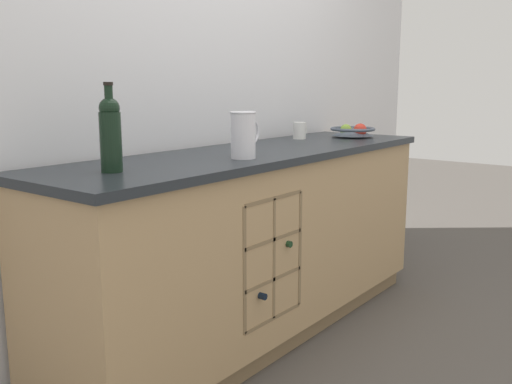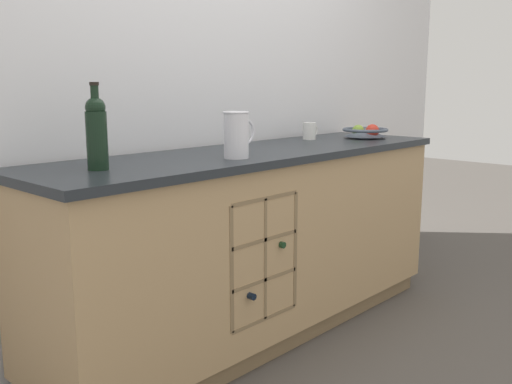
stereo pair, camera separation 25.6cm
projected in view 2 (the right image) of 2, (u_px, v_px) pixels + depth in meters
The scene contains 7 objects.
ground_plane at pixel (256, 331), 2.84m from camera, with size 14.00×14.00×0.00m, color #4C4742.
back_wall at pixel (204, 71), 2.84m from camera, with size 4.65×0.06×2.55m, color white.
kitchen_island at pixel (256, 242), 2.75m from camera, with size 2.29×0.63×0.91m.
fruit_bowl at pixel (365, 132), 3.27m from camera, with size 0.26×0.26×0.08m.
white_pitcher at pixel (237, 134), 2.37m from camera, with size 0.16×0.11×0.19m.
ceramic_mug at pixel (310, 131), 3.20m from camera, with size 0.11×0.07×0.09m.
standing_wine_bottle at pixel (97, 131), 2.03m from camera, with size 0.08×0.08×0.31m.
Camera 2 is at (-1.94, -1.82, 1.21)m, focal length 40.00 mm.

